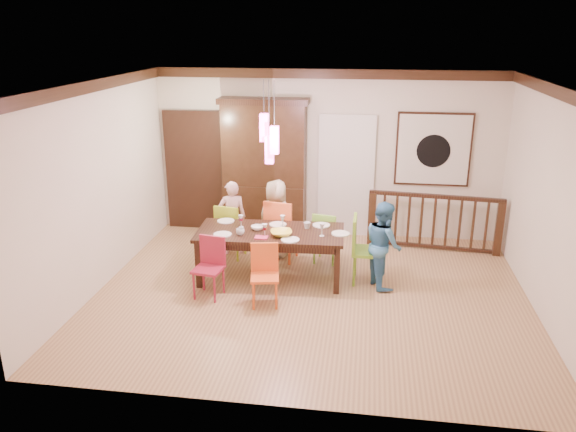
# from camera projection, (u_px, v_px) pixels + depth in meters

# --- Properties ---
(floor) EXTENTS (6.00, 6.00, 0.00)m
(floor) POSITION_uv_depth(u_px,v_px,m) (311.00, 294.00, 7.90)
(floor) COLOR #9B704B
(floor) RESTS_ON ground
(ceiling) EXTENTS (6.00, 6.00, 0.00)m
(ceiling) POSITION_uv_depth(u_px,v_px,m) (314.00, 84.00, 6.97)
(ceiling) COLOR white
(ceiling) RESTS_ON wall_back
(wall_back) EXTENTS (6.00, 0.00, 6.00)m
(wall_back) POSITION_uv_depth(u_px,v_px,m) (327.00, 154.00, 9.78)
(wall_back) COLOR silver
(wall_back) RESTS_ON floor
(wall_left) EXTENTS (0.00, 5.00, 5.00)m
(wall_left) POSITION_uv_depth(u_px,v_px,m) (99.00, 186.00, 7.84)
(wall_left) COLOR silver
(wall_left) RESTS_ON floor
(wall_right) EXTENTS (0.00, 5.00, 5.00)m
(wall_right) POSITION_uv_depth(u_px,v_px,m) (550.00, 205.00, 7.03)
(wall_right) COLOR silver
(wall_right) RESTS_ON floor
(crown_molding) EXTENTS (6.00, 5.00, 0.16)m
(crown_molding) POSITION_uv_depth(u_px,v_px,m) (314.00, 90.00, 6.99)
(crown_molding) COLOR black
(crown_molding) RESTS_ON wall_back
(panel_door) EXTENTS (1.04, 0.07, 2.24)m
(panel_door) POSITION_uv_depth(u_px,v_px,m) (194.00, 173.00, 10.19)
(panel_door) COLOR black
(panel_door) RESTS_ON wall_back
(white_doorway) EXTENTS (0.97, 0.05, 2.22)m
(white_doorway) POSITION_uv_depth(u_px,v_px,m) (346.00, 178.00, 9.83)
(white_doorway) COLOR silver
(white_doorway) RESTS_ON wall_back
(painting) EXTENTS (1.25, 0.06, 1.25)m
(painting) POSITION_uv_depth(u_px,v_px,m) (433.00, 150.00, 9.45)
(painting) COLOR black
(painting) RESTS_ON wall_back
(pendant_cluster) EXTENTS (0.27, 0.21, 1.14)m
(pendant_cluster) POSITION_uv_depth(u_px,v_px,m) (269.00, 139.00, 7.72)
(pendant_cluster) COLOR #F94AA5
(pendant_cluster) RESTS_ON ceiling
(dining_table) EXTENTS (2.17, 1.06, 0.75)m
(dining_table) POSITION_uv_depth(u_px,v_px,m) (270.00, 236.00, 8.18)
(dining_table) COLOR black
(dining_table) RESTS_ON floor
(chair_far_left) EXTENTS (0.47, 0.47, 0.90)m
(chair_far_left) POSITION_uv_depth(u_px,v_px,m) (231.00, 226.00, 9.02)
(chair_far_left) COLOR #A1BE22
(chair_far_left) RESTS_ON floor
(chair_far_mid) EXTENTS (0.54, 0.54, 1.02)m
(chair_far_mid) POSITION_uv_depth(u_px,v_px,m) (282.00, 225.00, 8.90)
(chair_far_mid) COLOR orange
(chair_far_mid) RESTS_ON floor
(chair_far_right) EXTENTS (0.45, 0.45, 0.84)m
(chair_far_right) POSITION_uv_depth(u_px,v_px,m) (327.00, 233.00, 8.83)
(chair_far_right) COLOR #7DC53C
(chair_far_right) RESTS_ON floor
(chair_near_left) EXTENTS (0.43, 0.43, 0.84)m
(chair_near_left) POSITION_uv_depth(u_px,v_px,m) (208.00, 264.00, 7.68)
(chair_near_left) COLOR maroon
(chair_near_left) RESTS_ON floor
(chair_near_mid) EXTENTS (0.43, 0.43, 0.83)m
(chair_near_mid) POSITION_uv_depth(u_px,v_px,m) (265.00, 272.00, 7.46)
(chair_near_mid) COLOR #EB5B22
(chair_near_mid) RESTS_ON floor
(chair_end_right) EXTENTS (0.46, 0.46, 0.99)m
(chair_end_right) POSITION_uv_depth(u_px,v_px,m) (368.00, 246.00, 8.09)
(chair_end_right) COLOR #73AC27
(chair_end_right) RESTS_ON floor
(china_hutch) EXTENTS (1.54, 0.46, 2.43)m
(china_hutch) POSITION_uv_depth(u_px,v_px,m) (264.00, 168.00, 9.81)
(china_hutch) COLOR black
(china_hutch) RESTS_ON floor
(balustrade) EXTENTS (2.19, 0.31, 0.96)m
(balustrade) POSITION_uv_depth(u_px,v_px,m) (434.00, 221.00, 9.32)
(balustrade) COLOR black
(balustrade) RESTS_ON floor
(person_far_left) EXTENTS (0.51, 0.41, 1.23)m
(person_far_left) POSITION_uv_depth(u_px,v_px,m) (232.00, 218.00, 9.14)
(person_far_left) COLOR #FFC2C9
(person_far_left) RESTS_ON floor
(person_far_mid) EXTENTS (0.71, 0.57, 1.27)m
(person_far_mid) POSITION_uv_depth(u_px,v_px,m) (276.00, 219.00, 9.03)
(person_far_mid) COLOR beige
(person_far_mid) RESTS_ON floor
(person_end_right) EXTENTS (0.67, 0.74, 1.26)m
(person_end_right) POSITION_uv_depth(u_px,v_px,m) (383.00, 244.00, 7.98)
(person_end_right) COLOR teal
(person_end_right) RESTS_ON floor
(serving_bowl) EXTENTS (0.37, 0.37, 0.08)m
(serving_bowl) POSITION_uv_depth(u_px,v_px,m) (281.00, 233.00, 7.97)
(serving_bowl) COLOR yellow
(serving_bowl) RESTS_ON dining_table
(small_bowl) EXTENTS (0.23, 0.23, 0.06)m
(small_bowl) POSITION_uv_depth(u_px,v_px,m) (257.00, 228.00, 8.19)
(small_bowl) COLOR white
(small_bowl) RESTS_ON dining_table
(cup_left) EXTENTS (0.14, 0.14, 0.09)m
(cup_left) POSITION_uv_depth(u_px,v_px,m) (240.00, 232.00, 7.99)
(cup_left) COLOR silver
(cup_left) RESTS_ON dining_table
(cup_right) EXTENTS (0.13, 0.13, 0.10)m
(cup_right) POSITION_uv_depth(u_px,v_px,m) (307.00, 225.00, 8.24)
(cup_right) COLOR silver
(cup_right) RESTS_ON dining_table
(plate_far_left) EXTENTS (0.26, 0.26, 0.01)m
(plate_far_left) POSITION_uv_depth(u_px,v_px,m) (226.00, 221.00, 8.55)
(plate_far_left) COLOR white
(plate_far_left) RESTS_ON dining_table
(plate_far_mid) EXTENTS (0.26, 0.26, 0.01)m
(plate_far_mid) POSITION_uv_depth(u_px,v_px,m) (278.00, 224.00, 8.40)
(plate_far_mid) COLOR white
(plate_far_mid) RESTS_ON dining_table
(plate_far_right) EXTENTS (0.26, 0.26, 0.01)m
(plate_far_right) POSITION_uv_depth(u_px,v_px,m) (321.00, 225.00, 8.37)
(plate_far_right) COLOR white
(plate_far_right) RESTS_ON dining_table
(plate_near_left) EXTENTS (0.26, 0.26, 0.01)m
(plate_near_left) POSITION_uv_depth(u_px,v_px,m) (223.00, 234.00, 8.00)
(plate_near_left) COLOR white
(plate_near_left) RESTS_ON dining_table
(plate_near_mid) EXTENTS (0.26, 0.26, 0.01)m
(plate_near_mid) POSITION_uv_depth(u_px,v_px,m) (290.00, 240.00, 7.80)
(plate_near_mid) COLOR white
(plate_near_mid) RESTS_ON dining_table
(plate_end_right) EXTENTS (0.26, 0.26, 0.01)m
(plate_end_right) POSITION_uv_depth(u_px,v_px,m) (341.00, 234.00, 8.03)
(plate_end_right) COLOR white
(plate_end_right) RESTS_ON dining_table
(wine_glass_a) EXTENTS (0.08, 0.08, 0.19)m
(wine_glass_a) POSITION_uv_depth(u_px,v_px,m) (241.00, 221.00, 8.28)
(wine_glass_a) COLOR #590C19
(wine_glass_a) RESTS_ON dining_table
(wine_glass_b) EXTENTS (0.08, 0.08, 0.19)m
(wine_glass_b) POSITION_uv_depth(u_px,v_px,m) (283.00, 222.00, 8.26)
(wine_glass_b) COLOR silver
(wine_glass_b) RESTS_ON dining_table
(wine_glass_c) EXTENTS (0.08, 0.08, 0.19)m
(wine_glass_c) POSITION_uv_depth(u_px,v_px,m) (265.00, 230.00, 7.90)
(wine_glass_c) COLOR #590C19
(wine_glass_c) RESTS_ON dining_table
(wine_glass_d) EXTENTS (0.08, 0.08, 0.19)m
(wine_glass_d) POSITION_uv_depth(u_px,v_px,m) (322.00, 230.00, 7.93)
(wine_glass_d) COLOR silver
(wine_glass_d) RESTS_ON dining_table
(napkin) EXTENTS (0.18, 0.14, 0.01)m
(napkin) POSITION_uv_depth(u_px,v_px,m) (261.00, 237.00, 7.89)
(napkin) COLOR #D83359
(napkin) RESTS_ON dining_table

